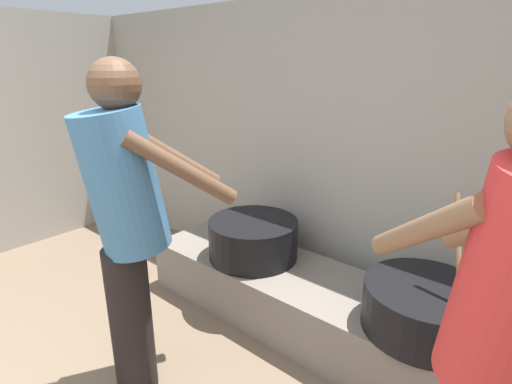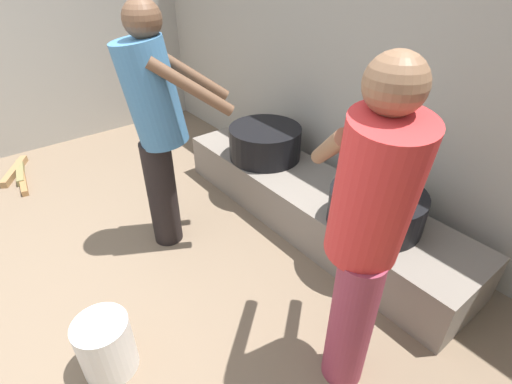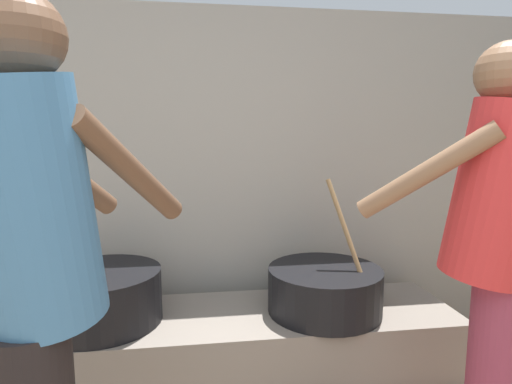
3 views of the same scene
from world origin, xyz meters
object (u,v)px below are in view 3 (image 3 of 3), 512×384
cooking_pot_main (325,290)px  cook_in_red_shirt (497,240)px  cook_in_blue_shirt (36,269)px  cooking_pot_secondary (101,297)px

cooking_pot_main → cook_in_red_shirt: 0.91m
cooking_pot_main → cook_in_red_shirt: size_ratio=0.44×
cook_in_red_shirt → cook_in_blue_shirt: (-1.45, -0.19, 0.02)m
cooking_pot_main → cook_in_blue_shirt: (-1.06, -0.89, 0.45)m
cooking_pot_main → cooking_pot_secondary: bearing=178.3°
cooking_pot_secondary → cook_in_red_shirt: bearing=-25.8°
cooking_pot_main → cooking_pot_secondary: cooking_pot_main is taller
cook_in_blue_shirt → cooking_pot_main: bearing=40.0°
cooking_pot_main → cook_in_blue_shirt: 1.45m
cook_in_red_shirt → cooking_pot_secondary: bearing=154.2°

